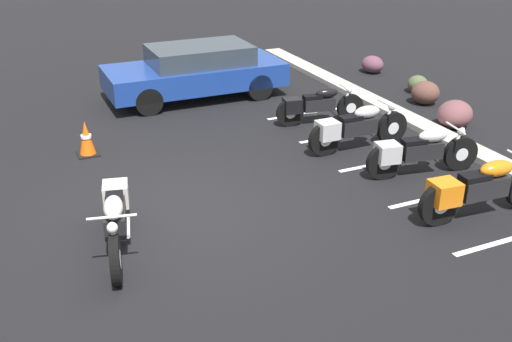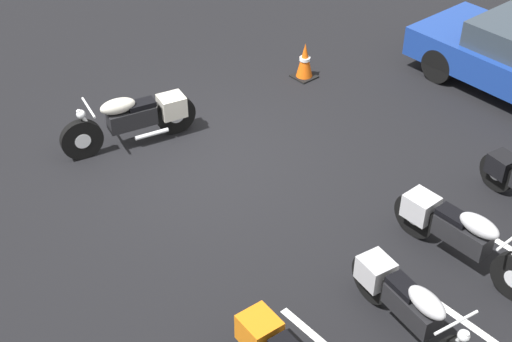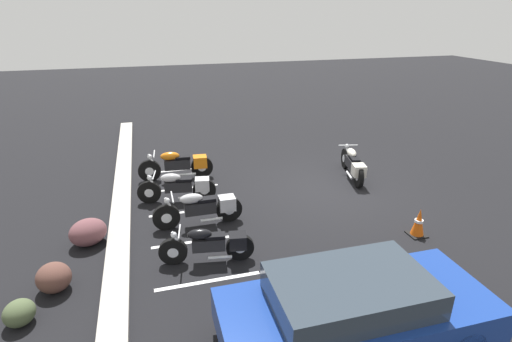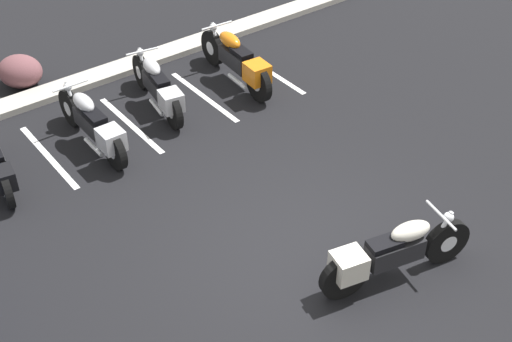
% 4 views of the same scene
% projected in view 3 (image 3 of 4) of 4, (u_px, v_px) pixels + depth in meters
% --- Properties ---
extents(ground, '(60.00, 60.00, 0.00)m').
position_uv_depth(ground, '(327.00, 189.00, 11.99)').
color(ground, black).
extents(motorcycle_cream_featured, '(2.21, 0.84, 0.88)m').
position_uv_depth(motorcycle_cream_featured, '(353.00, 164.00, 12.56)').
color(motorcycle_cream_featured, black).
rests_on(motorcycle_cream_featured, ground).
extents(parked_bike_0, '(0.66, 2.00, 0.79)m').
position_uv_depth(parked_bike_0, '(211.00, 244.00, 8.39)').
color(parked_bike_0, black).
rests_on(parked_bike_0, ground).
extents(parked_bike_1, '(0.62, 2.21, 0.87)m').
position_uv_depth(parked_bike_1, '(203.00, 208.00, 9.83)').
color(parked_bike_1, black).
rests_on(parked_bike_1, ground).
extents(parked_bike_2, '(0.72, 2.14, 0.85)m').
position_uv_depth(parked_bike_2, '(181.00, 187.00, 11.03)').
color(parked_bike_2, black).
rests_on(parked_bike_2, ground).
extents(parked_bike_3, '(0.65, 2.32, 0.91)m').
position_uv_depth(parked_bike_3, '(180.00, 164.00, 12.51)').
color(parked_bike_3, black).
rests_on(parked_bike_3, ground).
extents(car_blue, '(1.83, 4.31, 1.29)m').
position_uv_depth(car_blue, '(355.00, 309.00, 6.21)').
color(car_blue, black).
rests_on(car_blue, ground).
extents(concrete_curb, '(18.00, 0.50, 0.12)m').
position_uv_depth(concrete_curb, '(121.00, 212.00, 10.47)').
color(concrete_curb, '#A8A399').
rests_on(concrete_curb, ground).
extents(landscape_rock_0, '(1.07, 1.10, 0.60)m').
position_uv_depth(landscape_rock_0, '(88.00, 232.00, 9.07)').
color(landscape_rock_0, brown).
rests_on(landscape_rock_0, ground).
extents(landscape_rock_1, '(0.88, 0.86, 0.56)m').
position_uv_depth(landscape_rock_1, '(54.00, 277.00, 7.57)').
color(landscape_rock_1, brown).
rests_on(landscape_rock_1, ground).
extents(landscape_rock_2, '(0.67, 0.65, 0.44)m').
position_uv_depth(landscape_rock_2, '(19.00, 313.00, 6.77)').
color(landscape_rock_2, '#495637').
rests_on(landscape_rock_2, ground).
extents(traffic_cone, '(0.40, 0.40, 0.69)m').
position_uv_depth(traffic_cone, '(419.00, 223.00, 9.40)').
color(traffic_cone, black).
rests_on(traffic_cone, ground).
extents(stall_line_0, '(0.10, 2.10, 0.00)m').
position_uv_depth(stall_line_0, '(208.00, 281.00, 7.91)').
color(stall_line_0, white).
rests_on(stall_line_0, ground).
extents(stall_line_1, '(0.10, 2.10, 0.00)m').
position_uv_depth(stall_line_1, '(197.00, 241.00, 9.27)').
color(stall_line_1, white).
rests_on(stall_line_1, ground).
extents(stall_line_2, '(0.10, 2.10, 0.00)m').
position_uv_depth(stall_line_2, '(189.00, 211.00, 10.63)').
color(stall_line_2, white).
rests_on(stall_line_2, ground).
extents(stall_line_3, '(0.10, 2.10, 0.00)m').
position_uv_depth(stall_line_3, '(183.00, 188.00, 11.99)').
color(stall_line_3, white).
rests_on(stall_line_3, ground).
extents(stall_line_4, '(0.10, 2.10, 0.00)m').
position_uv_depth(stall_line_4, '(178.00, 170.00, 13.35)').
color(stall_line_4, white).
rests_on(stall_line_4, ground).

